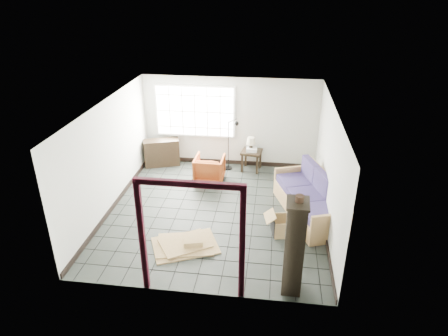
# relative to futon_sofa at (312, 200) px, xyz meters

# --- Properties ---
(ground) EXTENTS (5.50, 5.50, 0.00)m
(ground) POSITION_rel_futon_sofa_xyz_m (-2.22, -0.16, -0.38)
(ground) COLOR black
(ground) RESTS_ON ground
(room_shell) EXTENTS (5.02, 5.52, 2.61)m
(room_shell) POSITION_rel_futon_sofa_xyz_m (-2.22, -0.13, 1.30)
(room_shell) COLOR #B9BDB5
(room_shell) RESTS_ON ground
(window_panel) EXTENTS (2.32, 0.08, 1.52)m
(window_panel) POSITION_rel_futon_sofa_xyz_m (-3.22, 2.54, 1.22)
(window_panel) COLOR silver
(window_panel) RESTS_ON ground
(doorway_trim) EXTENTS (1.80, 0.08, 2.20)m
(doorway_trim) POSITION_rel_futon_sofa_xyz_m (-2.22, -2.86, 1.00)
(doorway_trim) COLOR #3D0E1C
(doorway_trim) RESTS_ON ground
(futon_sofa) EXTENTS (1.63, 2.53, 1.05)m
(futon_sofa) POSITION_rel_futon_sofa_xyz_m (0.00, 0.00, 0.00)
(futon_sofa) COLOR #9B7D46
(futon_sofa) RESTS_ON ground
(armchair) EXTENTS (0.79, 0.74, 0.80)m
(armchair) POSITION_rel_futon_sofa_xyz_m (-2.63, 1.40, 0.02)
(armchair) COLOR maroon
(armchair) RESTS_ON ground
(side_table) EXTENTS (0.63, 0.63, 0.60)m
(side_table) POSITION_rel_futon_sofa_xyz_m (-1.55, 2.24, 0.11)
(side_table) COLOR black
(side_table) RESTS_ON ground
(table_lamp) EXTENTS (0.27, 0.27, 0.41)m
(table_lamp) POSITION_rel_futon_sofa_xyz_m (-1.58, 2.23, 0.50)
(table_lamp) COLOR black
(table_lamp) RESTS_ON side_table
(projector) EXTENTS (0.31, 0.23, 0.11)m
(projector) POSITION_rel_futon_sofa_xyz_m (-1.55, 2.19, 0.27)
(projector) COLOR silver
(projector) RESTS_ON side_table
(floor_lamp) EXTENTS (0.44, 0.27, 1.54)m
(floor_lamp) POSITION_rel_futon_sofa_xyz_m (-2.11, 2.21, 0.44)
(floor_lamp) COLOR black
(floor_lamp) RESTS_ON ground
(console_shelf) EXTENTS (1.09, 0.71, 0.79)m
(console_shelf) POSITION_rel_futon_sofa_xyz_m (-4.20, 2.24, 0.02)
(console_shelf) COLOR black
(console_shelf) RESTS_ON ground
(tall_shelf) EXTENTS (0.39, 0.50, 1.78)m
(tall_shelf) POSITION_rel_futon_sofa_xyz_m (-0.51, -2.56, 0.53)
(tall_shelf) COLOR black
(tall_shelf) RESTS_ON ground
(pot) EXTENTS (0.16, 0.16, 0.11)m
(pot) POSITION_rel_futon_sofa_xyz_m (-0.49, -2.54, 1.46)
(pot) COLOR black
(pot) RESTS_ON tall_shelf
(open_box) EXTENTS (0.99, 0.62, 0.52)m
(open_box) POSITION_rel_futon_sofa_xyz_m (-0.59, -0.84, -0.19)
(open_box) COLOR olive
(open_box) RESTS_ON ground
(cardboard_pile) EXTENTS (1.56, 1.37, 0.19)m
(cardboard_pile) POSITION_rel_futon_sofa_xyz_m (-2.63, -1.59, -0.33)
(cardboard_pile) COLOR olive
(cardboard_pile) RESTS_ON ground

